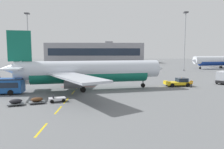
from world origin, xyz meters
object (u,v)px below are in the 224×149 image
catering_truck (18,76)px  apron_light_mast_far (185,35)px  pushback_tug (178,82)px  airliner_foreground (88,71)px  apron_light_mast_near (28,35)px  airliner_mid_left (223,61)px  ground_crew_worker (191,83)px  baggage_train (37,100)px

catering_truck → apron_light_mast_far: apron_light_mast_far is taller
catering_truck → pushback_tug: bearing=-11.0°
airliner_foreground → apron_light_mast_near: (-29.20, 45.10, 11.19)m
catering_truck → airliner_mid_left: bearing=29.1°
ground_crew_worker → apron_light_mast_near: (-52.35, 42.93, 14.11)m
pushback_tug → baggage_train: bearing=-149.3°
ground_crew_worker → apron_light_mast_near: 69.16m
ground_crew_worker → apron_light_mast_far: (13.97, 42.78, 14.49)m
ground_crew_worker → apron_light_mast_far: apron_light_mast_far is taller
pushback_tug → apron_light_mast_near: apron_light_mast_near is taller
airliner_foreground → catering_truck: (-20.09, 12.41, -2.30)m
ground_crew_worker → pushback_tug: bearing=134.1°
airliner_foreground → pushback_tug: size_ratio=5.48×
catering_truck → baggage_train: bearing=-61.7°
apron_light_mast_far → airliner_mid_left: bearing=27.9°
baggage_train → apron_light_mast_far: size_ratio=0.34×
ground_crew_worker → airliner_foreground: bearing=-174.6°
airliner_mid_left → baggage_train: size_ratio=4.04×
baggage_train → apron_light_mast_near: (-22.29, 57.19, 14.61)m
airliner_mid_left → baggage_train: airliner_mid_left is taller
airliner_foreground → apron_light_mast_near: 54.88m
pushback_tug → airliner_mid_left: (39.99, 53.15, 3.03)m
airliner_mid_left → apron_light_mast_far: 29.35m
airliner_mid_left → ground_crew_worker: bearing=-124.3°
pushback_tug → catering_truck: size_ratio=0.85×
catering_truck → apron_light_mast_near: apron_light_mast_near is taller
baggage_train → catering_truck: bearing=118.3°
catering_truck → apron_light_mast_far: size_ratio=0.30×
airliner_foreground → baggage_train: airliner_foreground is taller
ground_crew_worker → apron_light_mast_far: 47.28m
airliner_foreground → airliner_mid_left: bearing=43.4°
airliner_foreground → ground_crew_worker: 23.43m
pushback_tug → catering_truck: bearing=169.0°
airliner_mid_left → ground_crew_worker: size_ratio=19.35×
catering_truck → apron_light_mast_far: (57.21, 32.55, 13.88)m
catering_truck → airliner_foreground: bearing=-31.7°
baggage_train → apron_light_mast_near: size_ratio=0.35×
pushback_tug → catering_truck: 41.82m
airliner_mid_left → apron_light_mast_near: 91.70m
airliner_foreground → catering_truck: bearing=148.3°
baggage_train → apron_light_mast_far: (44.03, 57.05, 15.00)m
apron_light_mast_far → ground_crew_worker: bearing=-108.1°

